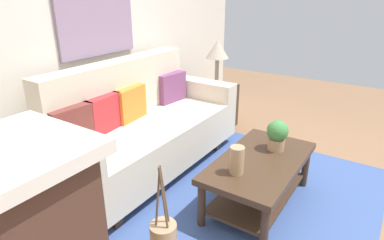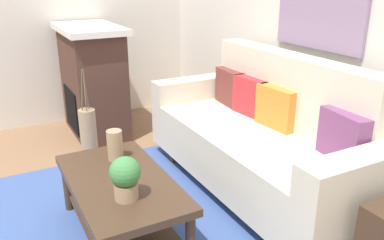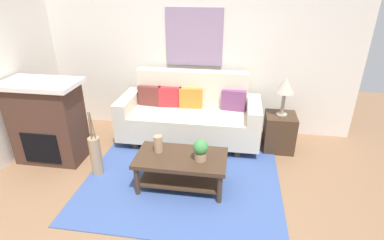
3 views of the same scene
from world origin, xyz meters
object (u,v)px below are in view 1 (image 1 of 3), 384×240
tabletop_vase (237,160)px  coffee_table (259,172)px  couch (141,130)px  framed_painting (96,7)px  table_lamp (217,51)px  side_table (216,106)px  throw_pillow_crimson (104,114)px  throw_pillow_maroon (73,126)px  throw_pillow_orange (130,104)px  potted_plant_tabletop (277,134)px  throw_pillow_plum (171,87)px

tabletop_vase → coffee_table: bearing=-13.3°
couch → framed_painting: size_ratio=2.43×
couch → coffee_table: bearing=-85.8°
table_lamp → framed_painting: size_ratio=0.65×
side_table → table_lamp: 0.71m
throw_pillow_crimson → coffee_table: bearing=-72.3°
throw_pillow_maroon → coffee_table: size_ratio=0.33×
table_lamp → couch: bearing=177.8°
coffee_table → throw_pillow_orange: bearing=93.8°
coffee_table → framed_painting: (-0.09, 1.65, 1.23)m
tabletop_vase → throw_pillow_crimson: bearing=95.6°
potted_plant_tabletop → throw_pillow_crimson: bearing=116.0°
throw_pillow_plum → side_table: (0.71, -0.18, -0.40)m
throw_pillow_crimson → tabletop_vase: bearing=-84.4°
couch → throw_pillow_orange: (0.00, 0.13, 0.25)m
table_lamp → coffee_table: bearing=-138.6°
throw_pillow_crimson → framed_painting: size_ratio=0.41×
throw_pillow_maroon → coffee_table: throw_pillow_maroon is taller
framed_painting → side_table: bearing=-20.8°
couch → potted_plant_tabletop: bearing=-75.0°
table_lamp → throw_pillow_maroon: bearing=175.0°
coffee_table → tabletop_vase: bearing=166.7°
throw_pillow_crimson → tabletop_vase: throw_pillow_crimson is taller
tabletop_vase → table_lamp: table_lamp is taller
couch → throw_pillow_plum: bearing=10.8°
throw_pillow_crimson → side_table: size_ratio=0.64×
table_lamp → throw_pillow_orange: bearing=172.5°
coffee_table → framed_painting: size_ratio=1.25×
throw_pillow_orange → table_lamp: table_lamp is taller
couch → potted_plant_tabletop: 1.28m
tabletop_vase → side_table: size_ratio=0.38×
tabletop_vase → framed_painting: bearing=82.5°
coffee_table → throw_pillow_crimson: bearing=107.7°
tabletop_vase → potted_plant_tabletop: potted_plant_tabletop is taller
throw_pillow_maroon → coffee_table: bearing=-60.3°
framed_painting → coffee_table: bearing=-87.0°
throw_pillow_plum → framed_painting: bearing=152.7°
throw_pillow_maroon → framed_painting: 1.14m
couch → throw_pillow_maroon: bearing=169.2°
coffee_table → side_table: (1.28, 1.13, -0.03)m
framed_painting → throw_pillow_maroon: bearing=-152.7°
throw_pillow_crimson → tabletop_vase: size_ratio=1.68×
potted_plant_tabletop → side_table: potted_plant_tabletop is taller
throw_pillow_orange → throw_pillow_plum: bearing=0.0°
potted_plant_tabletop → framed_painting: (-0.33, 1.69, 0.98)m
couch → table_lamp: size_ratio=3.76×
throw_pillow_maroon → tabletop_vase: 1.33m
throw_pillow_plum → framed_painting: 1.14m
couch → side_table: size_ratio=3.82×
throw_pillow_orange → throw_pillow_crimson: bearing=180.0°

